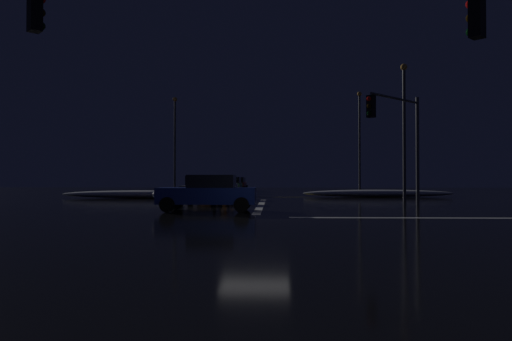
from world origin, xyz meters
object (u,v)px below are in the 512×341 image
object	(u,v)px
sedan_gray	(201,189)
streetlamp_left_far	(175,138)
sedan_silver	(239,184)
sedan_blue_crossing	(208,193)
streetlamp_right_far	(360,135)
sedan_white	(225,186)
sedan_orange	(216,188)
traffic_signal_ne	(398,128)
sedan_red	(237,184)
streetlamp_right_near	(404,121)
sedan_green	(231,185)

from	to	relation	value
sedan_gray	streetlamp_left_far	size ratio (longest dim) A/B	0.46
sedan_gray	sedan_silver	xyz separation A→B (m)	(-0.06, 30.02, 0.00)
sedan_blue_crossing	streetlamp_right_far	world-z (taller)	streetlamp_right_far
sedan_gray	sedan_white	distance (m)	11.49
sedan_orange	sedan_silver	size ratio (longest dim) A/B	1.00
sedan_orange	traffic_signal_ne	bearing A→B (deg)	-39.76
sedan_white	sedan_red	size ratio (longest dim) A/B	1.00
sedan_blue_crossing	sedan_gray	bearing A→B (deg)	100.91
sedan_gray	sedan_silver	world-z (taller)	same
sedan_white	streetlamp_right_near	xyz separation A→B (m)	(12.27, -8.14, 4.26)
sedan_silver	sedan_blue_crossing	world-z (taller)	same
sedan_white	streetlamp_left_far	bearing A→B (deg)	126.03
sedan_red	traffic_signal_ne	world-z (taller)	traffic_signal_ne
sedan_red	sedan_blue_crossing	world-z (taller)	same
sedan_blue_crossing	streetlamp_left_far	world-z (taller)	streetlamp_left_far
sedan_red	sedan_silver	distance (m)	5.69
sedan_red	streetlamp_right_near	bearing A→B (deg)	-59.61
sedan_silver	sedan_green	bearing A→B (deg)	-88.96
sedan_red	streetlamp_right_far	world-z (taller)	streetlamp_right_far
sedan_white	traffic_signal_ne	size ratio (longest dim) A/B	0.76
sedan_gray	sedan_white	bearing A→B (deg)	89.06
streetlamp_left_far	sedan_white	bearing A→B (deg)	-53.97
sedan_white	streetlamp_left_far	world-z (taller)	streetlamp_left_far
traffic_signal_ne	sedan_blue_crossing	bearing A→B (deg)	-158.61
sedan_orange	sedan_red	bearing A→B (deg)	90.29
sedan_white	sedan_green	world-z (taller)	same
sedan_orange	sedan_green	bearing A→B (deg)	90.36
sedan_white	streetlamp_right_near	world-z (taller)	streetlamp_right_near
sedan_white	sedan_green	size ratio (longest dim) A/B	1.00
sedan_gray	streetlamp_left_far	bearing A→B (deg)	105.95
traffic_signal_ne	streetlamp_left_far	xyz separation A→B (m)	(-15.93, 22.56, 1.44)
traffic_signal_ne	streetlamp_right_far	xyz separation A→B (m)	(2.06, 22.56, 1.65)
streetlamp_right_near	sedan_orange	bearing A→B (deg)	171.21
sedan_gray	streetlamp_right_far	xyz separation A→B (m)	(12.46, 19.35, 4.82)
sedan_silver	streetlamp_right_far	bearing A→B (deg)	-40.46
sedan_green	streetlamp_left_far	distance (m)	7.48
sedan_silver	streetlamp_right_far	distance (m)	17.14
sedan_green	streetlamp_left_far	xyz separation A→B (m)	(-5.70, 1.49, 4.61)
streetlamp_right_near	sedan_gray	bearing A→B (deg)	-164.95
sedan_red	sedan_blue_crossing	bearing A→B (deg)	-87.87
sedan_blue_crossing	streetlamp_right_far	bearing A→B (deg)	66.88
sedan_blue_crossing	streetlamp_right_near	distance (m)	15.65
sedan_blue_crossing	traffic_signal_ne	world-z (taller)	traffic_signal_ne
sedan_red	streetlamp_right_far	size ratio (longest dim) A/B	0.44
sedan_gray	sedan_orange	bearing A→B (deg)	87.31
sedan_green	sedan_blue_crossing	xyz separation A→B (m)	(1.14, -24.63, 0.00)
sedan_white	streetlamp_right_far	distance (m)	15.35
streetlamp_right_far	sedan_silver	bearing A→B (deg)	139.54
sedan_orange	sedan_silver	xyz separation A→B (m)	(-0.30, 24.79, 0.00)
sedan_green	streetlamp_left_far	size ratio (longest dim) A/B	0.46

